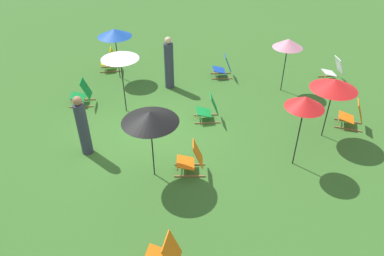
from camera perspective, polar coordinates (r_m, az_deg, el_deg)
ground_plane at (r=10.10m, az=-6.75°, el=-1.76°), size 40.00×40.00×0.00m
deckchair_1 at (r=13.94m, az=21.65°, el=8.57°), size 0.64×0.85×0.83m
deckchair_2 at (r=6.91m, az=-4.41°, el=-19.69°), size 0.53×0.80×0.83m
deckchair_3 at (r=11.98m, az=-17.06°, el=5.25°), size 0.63×0.85×0.83m
deckchair_4 at (r=8.76m, az=-0.03°, el=-5.00°), size 0.59×0.82×0.83m
deckchair_5 at (r=14.05m, az=-12.77°, el=10.41°), size 0.67×0.86×0.83m
deckchair_7 at (r=13.24m, az=5.00°, el=9.62°), size 0.62×0.84×0.83m
deckchair_8 at (r=11.36m, az=24.22°, el=1.84°), size 0.61×0.84×0.83m
deckchair_9 at (r=10.67m, az=2.69°, el=3.06°), size 0.63×0.84×0.83m
umbrella_0 at (r=7.93m, az=-6.70°, el=1.76°), size 1.30×1.30×1.82m
umbrella_1 at (r=10.59m, az=-11.44°, el=11.30°), size 1.10×1.10×1.99m
umbrella_2 at (r=10.01m, az=21.73°, el=6.49°), size 1.23×1.23×1.78m
umbrella_3 at (r=8.55m, az=17.58°, el=3.93°), size 0.92×0.92×1.97m
umbrella_4 at (r=12.11m, az=15.05°, el=12.88°), size 0.97×0.97×1.83m
umbrella_5 at (r=12.88m, az=-12.24°, el=14.58°), size 1.17×1.17×1.82m
person_0 at (r=9.51m, az=-16.98°, el=0.19°), size 0.41×0.41×1.70m
person_1 at (r=12.27m, az=-3.68°, el=10.09°), size 0.42×0.42×1.81m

